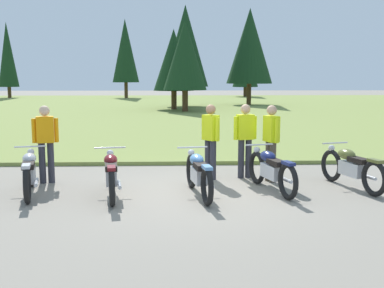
{
  "coord_description": "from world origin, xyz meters",
  "views": [
    {
      "loc": [
        -0.36,
        -9.04,
        2.28
      ],
      "look_at": [
        0.0,
        0.6,
        0.9
      ],
      "focal_mm": 44.22,
      "sensor_mm": 36.0,
      "label": 1
    }
  ],
  "objects_px": {
    "rider_near_row_end": "(245,136)",
    "rider_in_hivis_vest": "(46,139)",
    "motorcycle_navy": "(271,170)",
    "rider_checking_bike": "(211,137)",
    "motorcycle_sky_blue": "(199,173)",
    "rider_with_back_turned": "(271,138)",
    "motorcycle_silver": "(29,172)",
    "motorcycle_maroon": "(111,174)",
    "motorcycle_olive": "(351,167)"
  },
  "relations": [
    {
      "from": "motorcycle_silver",
      "to": "motorcycle_navy",
      "type": "bearing_deg",
      "value": 1.18
    },
    {
      "from": "motorcycle_sky_blue",
      "to": "rider_with_back_turned",
      "type": "distance_m",
      "value": 2.1
    },
    {
      "from": "rider_checking_bike",
      "to": "motorcycle_silver",
      "type": "bearing_deg",
      "value": -160.51
    },
    {
      "from": "motorcycle_olive",
      "to": "rider_with_back_turned",
      "type": "height_order",
      "value": "rider_with_back_turned"
    },
    {
      "from": "motorcycle_maroon",
      "to": "rider_near_row_end",
      "type": "height_order",
      "value": "rider_near_row_end"
    },
    {
      "from": "rider_in_hivis_vest",
      "to": "rider_with_back_turned",
      "type": "distance_m",
      "value": 4.86
    },
    {
      "from": "rider_near_row_end",
      "to": "rider_in_hivis_vest",
      "type": "distance_m",
      "value": 4.36
    },
    {
      "from": "motorcycle_silver",
      "to": "motorcycle_maroon",
      "type": "relative_size",
      "value": 0.99
    },
    {
      "from": "motorcycle_navy",
      "to": "rider_with_back_turned",
      "type": "bearing_deg",
      "value": 79.34
    },
    {
      "from": "motorcycle_maroon",
      "to": "motorcycle_navy",
      "type": "xyz_separation_m",
      "value": [
        3.14,
        0.32,
        0.0
      ]
    },
    {
      "from": "motorcycle_maroon",
      "to": "rider_with_back_turned",
      "type": "height_order",
      "value": "rider_with_back_turned"
    },
    {
      "from": "motorcycle_navy",
      "to": "rider_checking_bike",
      "type": "bearing_deg",
      "value": 133.64
    },
    {
      "from": "motorcycle_sky_blue",
      "to": "motorcycle_navy",
      "type": "bearing_deg",
      "value": 12.58
    },
    {
      "from": "motorcycle_silver",
      "to": "motorcycle_olive",
      "type": "bearing_deg",
      "value": 2.57
    },
    {
      "from": "motorcycle_olive",
      "to": "rider_near_row_end",
      "type": "bearing_deg",
      "value": 151.87
    },
    {
      "from": "motorcycle_sky_blue",
      "to": "rider_with_back_turned",
      "type": "height_order",
      "value": "rider_with_back_turned"
    },
    {
      "from": "motorcycle_silver",
      "to": "motorcycle_maroon",
      "type": "xyz_separation_m",
      "value": [
        1.61,
        -0.23,
        0.0
      ]
    },
    {
      "from": "motorcycle_navy",
      "to": "rider_with_back_turned",
      "type": "height_order",
      "value": "rider_with_back_turned"
    },
    {
      "from": "motorcycle_olive",
      "to": "rider_in_hivis_vest",
      "type": "height_order",
      "value": "rider_in_hivis_vest"
    },
    {
      "from": "motorcycle_olive",
      "to": "rider_checking_bike",
      "type": "xyz_separation_m",
      "value": [
        -2.82,
        0.99,
        0.51
      ]
    },
    {
      "from": "motorcycle_olive",
      "to": "rider_near_row_end",
      "type": "height_order",
      "value": "rider_near_row_end"
    },
    {
      "from": "rider_in_hivis_vest",
      "to": "motorcycle_olive",
      "type": "bearing_deg",
      "value": -6.53
    },
    {
      "from": "rider_checking_bike",
      "to": "motorcycle_navy",
      "type": "bearing_deg",
      "value": -46.36
    },
    {
      "from": "motorcycle_silver",
      "to": "motorcycle_navy",
      "type": "height_order",
      "value": "same"
    },
    {
      "from": "motorcycle_maroon",
      "to": "rider_with_back_turned",
      "type": "bearing_deg",
      "value": 20.1
    },
    {
      "from": "motorcycle_sky_blue",
      "to": "motorcycle_silver",
      "type": "bearing_deg",
      "value": 175.97
    },
    {
      "from": "motorcycle_silver",
      "to": "rider_in_hivis_vest",
      "type": "relative_size",
      "value": 1.24
    },
    {
      "from": "motorcycle_silver",
      "to": "rider_in_hivis_vest",
      "type": "xyz_separation_m",
      "value": [
        0.06,
        1.02,
        0.51
      ]
    },
    {
      "from": "rider_near_row_end",
      "to": "motorcycle_olive",
      "type": "bearing_deg",
      "value": -28.13
    },
    {
      "from": "motorcycle_olive",
      "to": "rider_checking_bike",
      "type": "height_order",
      "value": "rider_checking_bike"
    },
    {
      "from": "rider_in_hivis_vest",
      "to": "rider_checking_bike",
      "type": "distance_m",
      "value": 3.57
    },
    {
      "from": "motorcycle_sky_blue",
      "to": "rider_in_hivis_vest",
      "type": "xyz_separation_m",
      "value": [
        -3.22,
        1.25,
        0.51
      ]
    },
    {
      "from": "motorcycle_navy",
      "to": "rider_checking_bike",
      "type": "distance_m",
      "value": 1.71
    },
    {
      "from": "motorcycle_silver",
      "to": "motorcycle_maroon",
      "type": "height_order",
      "value": "same"
    },
    {
      "from": "motorcycle_silver",
      "to": "motorcycle_olive",
      "type": "height_order",
      "value": "same"
    },
    {
      "from": "motorcycle_sky_blue",
      "to": "rider_checking_bike",
      "type": "relative_size",
      "value": 1.25
    },
    {
      "from": "rider_with_back_turned",
      "to": "motorcycle_sky_blue",
      "type": "bearing_deg",
      "value": -143.41
    },
    {
      "from": "motorcycle_navy",
      "to": "rider_checking_bike",
      "type": "relative_size",
      "value": 1.23
    },
    {
      "from": "rider_near_row_end",
      "to": "rider_in_hivis_vest",
      "type": "relative_size",
      "value": 1.0
    },
    {
      "from": "motorcycle_olive",
      "to": "rider_checking_bike",
      "type": "bearing_deg",
      "value": 160.61
    },
    {
      "from": "motorcycle_maroon",
      "to": "rider_in_hivis_vest",
      "type": "bearing_deg",
      "value": 141.19
    },
    {
      "from": "motorcycle_navy",
      "to": "rider_checking_bike",
      "type": "xyz_separation_m",
      "value": [
        -1.13,
        1.18,
        0.51
      ]
    },
    {
      "from": "motorcycle_silver",
      "to": "rider_with_back_turned",
      "type": "xyz_separation_m",
      "value": [
        4.92,
        0.99,
        0.51
      ]
    },
    {
      "from": "motorcycle_navy",
      "to": "motorcycle_olive",
      "type": "relative_size",
      "value": 1.01
    },
    {
      "from": "motorcycle_silver",
      "to": "motorcycle_olive",
      "type": "xyz_separation_m",
      "value": [
        6.44,
        0.29,
        0.0
      ]
    },
    {
      "from": "motorcycle_maroon",
      "to": "motorcycle_olive",
      "type": "bearing_deg",
      "value": 6.07
    },
    {
      "from": "motorcycle_maroon",
      "to": "rider_with_back_turned",
      "type": "xyz_separation_m",
      "value": [
        3.31,
        1.21,
        0.51
      ]
    },
    {
      "from": "motorcycle_sky_blue",
      "to": "motorcycle_olive",
      "type": "bearing_deg",
      "value": 9.32
    },
    {
      "from": "rider_checking_bike",
      "to": "rider_with_back_turned",
      "type": "bearing_deg",
      "value": -12.85
    },
    {
      "from": "motorcycle_olive",
      "to": "rider_in_hivis_vest",
      "type": "distance_m",
      "value": 6.44
    }
  ]
}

